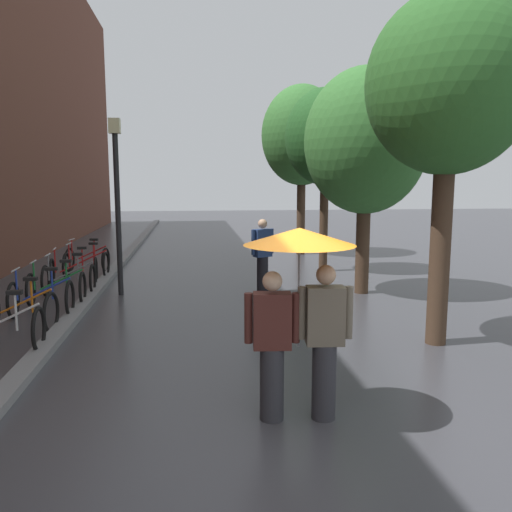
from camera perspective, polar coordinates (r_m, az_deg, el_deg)
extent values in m
plane|color=#38383D|center=(5.46, 4.05, -19.59)|extent=(80.00, 80.00, 0.00)
cube|color=slate|center=(15.11, -15.49, -1.48)|extent=(0.30, 36.00, 0.12)
cylinder|color=#473323|center=(8.45, 19.76, 0.58)|extent=(0.32, 0.32, 2.98)
ellipsoid|color=#2D6628|center=(8.50, 20.62, 17.50)|extent=(2.45, 2.45, 2.69)
cylinder|color=#473323|center=(11.94, 11.75, 1.22)|extent=(0.31, 0.31, 2.22)
ellipsoid|color=#387533|center=(11.89, 12.09, 12.37)|extent=(2.73, 2.73, 3.22)
cylinder|color=#473323|center=(14.66, 7.52, 3.68)|extent=(0.24, 0.24, 2.77)
ellipsoid|color=#235623|center=(14.67, 7.70, 12.98)|extent=(2.23, 2.23, 2.66)
cylinder|color=#473323|center=(18.04, 5.01, 4.68)|extent=(0.29, 0.29, 2.83)
ellipsoid|color=#387533|center=(18.07, 5.12, 13.20)|extent=(2.77, 2.77, 3.39)
torus|color=black|center=(8.42, -22.97, -7.53)|extent=(0.08, 0.70, 0.70)
cylinder|color=silver|center=(8.48, -25.74, -6.20)|extent=(0.88, 0.06, 0.43)
cylinder|color=silver|center=(8.43, -25.10, -5.71)|extent=(0.04, 0.04, 0.55)
cube|color=black|center=(8.37, -25.23, -3.68)|extent=(0.22, 0.11, 0.06)
torus|color=black|center=(9.42, -21.80, -5.83)|extent=(0.12, 0.70, 0.70)
cylinder|color=orange|center=(9.52, -24.18, -4.58)|extent=(0.88, 0.11, 0.43)
cylinder|color=orange|center=(9.46, -23.63, -4.15)|extent=(0.04, 0.04, 0.55)
cube|color=black|center=(9.41, -23.74, -2.34)|extent=(0.23, 0.12, 0.06)
torus|color=black|center=(10.62, -25.37, -4.47)|extent=(0.08, 0.70, 0.70)
torus|color=black|center=(10.37, -19.96, -4.46)|extent=(0.08, 0.70, 0.70)
cylinder|color=#233DA8|center=(10.42, -22.21, -3.40)|extent=(0.88, 0.06, 0.43)
cylinder|color=#233DA8|center=(10.38, -21.69, -2.99)|extent=(0.04, 0.04, 0.55)
cube|color=black|center=(10.33, -21.78, -1.33)|extent=(0.22, 0.11, 0.06)
cylinder|color=#233DA8|center=(10.54, -25.04, -2.93)|extent=(0.04, 0.04, 0.58)
cylinder|color=#9E9EA3|center=(10.49, -25.14, -1.38)|extent=(0.04, 0.46, 0.03)
torus|color=black|center=(11.47, -23.74, -3.47)|extent=(0.09, 0.70, 0.70)
torus|color=black|center=(11.26, -18.69, -3.41)|extent=(0.09, 0.70, 0.70)
cylinder|color=#1E7A38|center=(11.29, -20.79, -2.45)|extent=(0.88, 0.08, 0.43)
cylinder|color=#1E7A38|center=(11.26, -20.30, -2.06)|extent=(0.04, 0.04, 0.55)
cube|color=black|center=(11.21, -20.38, -0.53)|extent=(0.22, 0.11, 0.06)
cylinder|color=#1E7A38|center=(11.39, -23.43, -2.04)|extent=(0.04, 0.04, 0.58)
cylinder|color=#9E9EA3|center=(11.35, -23.51, -0.60)|extent=(0.05, 0.46, 0.03)
torus|color=black|center=(12.42, -22.34, -2.53)|extent=(0.08, 0.70, 0.70)
torus|color=black|center=(12.22, -17.68, -2.47)|extent=(0.08, 0.70, 0.70)
cylinder|color=slate|center=(12.25, -19.61, -1.58)|extent=(0.88, 0.06, 0.43)
cylinder|color=slate|center=(12.22, -19.16, -1.22)|extent=(0.04, 0.04, 0.55)
cube|color=black|center=(12.18, -19.22, 0.19)|extent=(0.22, 0.11, 0.06)
cylinder|color=slate|center=(12.35, -22.05, -1.21)|extent=(0.04, 0.04, 0.58)
cylinder|color=#9E9EA3|center=(12.31, -22.12, 0.12)|extent=(0.04, 0.46, 0.03)
torus|color=black|center=(13.42, -21.69, -1.72)|extent=(0.14, 0.70, 0.70)
torus|color=black|center=(13.32, -17.34, -1.58)|extent=(0.14, 0.70, 0.70)
cylinder|color=red|center=(13.32, -19.13, -0.79)|extent=(0.88, 0.14, 0.43)
cylinder|color=red|center=(13.30, -18.71, -0.46)|extent=(0.04, 0.04, 0.55)
cube|color=black|center=(13.26, -18.77, 0.84)|extent=(0.23, 0.13, 0.06)
cylinder|color=red|center=(13.36, -21.41, -0.49)|extent=(0.04, 0.04, 0.58)
cylinder|color=#9E9EA3|center=(13.33, -21.48, 0.74)|extent=(0.08, 0.46, 0.03)
torus|color=black|center=(14.37, -20.29, -1.02)|extent=(0.09, 0.70, 0.70)
torus|color=black|center=(14.12, -16.31, -0.99)|extent=(0.09, 0.70, 0.70)
cylinder|color=red|center=(14.18, -17.95, -0.20)|extent=(0.88, 0.07, 0.43)
cylinder|color=red|center=(14.15, -17.57, 0.10)|extent=(0.04, 0.04, 0.55)
cube|color=black|center=(14.11, -17.62, 1.33)|extent=(0.22, 0.11, 0.06)
cylinder|color=red|center=(14.30, -20.04, 0.13)|extent=(0.04, 0.04, 0.58)
cylinder|color=#9E9EA3|center=(14.27, -20.10, 1.28)|extent=(0.05, 0.46, 0.03)
torus|color=black|center=(15.38, -19.98, -0.42)|extent=(0.15, 0.70, 0.70)
torus|color=black|center=(15.06, -16.35, -0.43)|extent=(0.15, 0.70, 0.70)
cylinder|color=red|center=(15.15, -17.85, 0.32)|extent=(0.88, 0.15, 0.43)
cylinder|color=red|center=(15.11, -17.50, 0.61)|extent=(0.04, 0.04, 0.55)
cube|color=black|center=(15.07, -17.55, 1.75)|extent=(0.23, 0.13, 0.06)
cylinder|color=red|center=(15.31, -19.75, 0.66)|extent=(0.04, 0.04, 0.58)
cylinder|color=#9E9EA3|center=(15.28, -19.81, 1.73)|extent=(0.09, 0.46, 0.03)
cylinder|color=#2D2D33|center=(5.69, 1.77, -13.97)|extent=(0.26, 0.26, 0.80)
cube|color=#4C231E|center=(5.46, 1.81, -7.18)|extent=(0.42, 0.25, 0.60)
sphere|color=beige|center=(5.36, 1.83, -2.81)|extent=(0.21, 0.21, 0.21)
cylinder|color=#4C231E|center=(5.44, -0.84, -6.91)|extent=(0.09, 0.09, 0.54)
cylinder|color=#4C231E|center=(5.47, 4.44, -6.84)|extent=(0.09, 0.09, 0.54)
cylinder|color=#2D2D33|center=(5.74, 7.54, -13.62)|extent=(0.26, 0.26, 0.83)
cube|color=#665B4C|center=(5.51, 7.69, -6.56)|extent=(0.42, 0.25, 0.63)
sphere|color=tan|center=(5.42, 7.78, -2.08)|extent=(0.21, 0.21, 0.21)
cylinder|color=#665B4C|center=(5.47, 5.10, -6.30)|extent=(0.09, 0.09, 0.56)
cylinder|color=#665B4C|center=(5.55, 10.25, -6.18)|extent=(0.09, 0.09, 0.56)
cylinder|color=#9E9EA3|center=(5.44, 4.77, -4.42)|extent=(0.02, 0.02, 1.12)
cone|color=orange|center=(5.34, 4.85, 2.18)|extent=(1.17, 1.17, 0.18)
cylinder|color=black|center=(11.83, -15.07, 4.33)|extent=(0.12, 0.12, 3.58)
cube|color=beige|center=(11.87, -15.43, 13.75)|extent=(0.24, 0.24, 0.32)
cylinder|color=black|center=(11.80, 0.73, -2.09)|extent=(0.26, 0.26, 0.84)
cube|color=navy|center=(11.69, 0.73, 1.46)|extent=(0.46, 0.37, 0.63)
sphere|color=tan|center=(11.65, 0.74, 3.61)|extent=(0.21, 0.21, 0.21)
cylinder|color=navy|center=(11.83, 1.74, 1.69)|extent=(0.09, 0.09, 0.57)
cylinder|color=navy|center=(11.55, -0.30, 1.53)|extent=(0.09, 0.09, 0.57)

